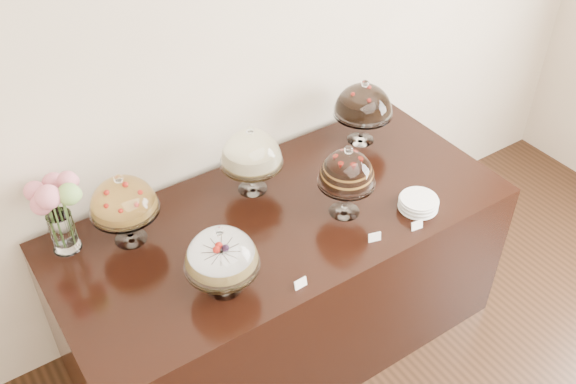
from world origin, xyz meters
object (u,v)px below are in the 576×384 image
cake_stand_choco_layer (347,171)px  cake_stand_fruit_tart (123,199)px  cake_stand_dark_choco (364,102)px  plate_stack (418,203)px  display_counter (283,280)px  cake_stand_cheesecake (251,151)px  flower_vase (56,205)px  cake_stand_sugar_sponge (221,253)px

cake_stand_choco_layer → cake_stand_fruit_tart: cake_stand_choco_layer is taller
cake_stand_dark_choco → plate_stack: bearing=-102.4°
display_counter → cake_stand_cheesecake: size_ratio=5.92×
cake_stand_dark_choco → flower_vase: (-1.63, 0.07, 0.01)m
cake_stand_cheesecake → cake_stand_sugar_sponge: bearing=-131.6°
cake_stand_fruit_tart → plate_stack: 1.38m
cake_stand_sugar_sponge → cake_stand_fruit_tart: 0.54m
cake_stand_choco_layer → plate_stack: 0.42m
cake_stand_fruit_tart → cake_stand_cheesecake: bearing=0.2°
cake_stand_cheesecake → cake_stand_dark_choco: 0.72m
plate_stack → display_counter: bearing=151.0°
cake_stand_choco_layer → cake_stand_dark_choco: bearing=44.1°
flower_vase → plate_stack: 1.65m
cake_stand_sugar_sponge → cake_stand_cheesecake: 0.67m
cake_stand_sugar_sponge → cake_stand_cheesecake: bearing=48.4°
cake_stand_sugar_sponge → display_counter: bearing=28.5°
cake_stand_sugar_sponge → cake_stand_dark_choco: size_ratio=0.92×
flower_vase → display_counter: bearing=-21.5°
cake_stand_choco_layer → cake_stand_cheesecake: 0.48m
cake_stand_fruit_tart → flower_vase: size_ratio=0.91×
cake_stand_sugar_sponge → cake_stand_cheesecake: (0.44, 0.50, 0.03)m
cake_stand_cheesecake → plate_stack: cake_stand_cheesecake is taller
cake_stand_choco_layer → display_counter: bearing=152.1°
cake_stand_sugar_sponge → flower_vase: 0.77m
display_counter → flower_vase: (-0.92, 0.36, 0.70)m
cake_stand_cheesecake → plate_stack: size_ratio=2.00×
cake_stand_dark_choco → plate_stack: 0.66m
cake_stand_sugar_sponge → plate_stack: 1.04m
cake_stand_choco_layer → flower_vase: bearing=157.0°
cake_stand_fruit_tart → flower_vase: 0.28m
cake_stand_cheesecake → display_counter: bearing=-87.7°
display_counter → cake_stand_cheesecake: cake_stand_cheesecake is taller
cake_stand_cheesecake → cake_stand_fruit_tart: (-0.65, -0.00, 0.01)m
cake_stand_choco_layer → cake_stand_dark_choco: (0.44, 0.43, -0.01)m
flower_vase → cake_stand_choco_layer: bearing=-23.0°
display_counter → cake_stand_dark_choco: size_ratio=5.92×
cake_stand_cheesecake → cake_stand_dark_choco: (0.72, 0.04, 0.01)m
cake_stand_dark_choco → plate_stack: cake_stand_dark_choco is taller
cake_stand_fruit_tart → flower_vase: (-0.26, 0.11, 0.01)m
flower_vase → cake_stand_dark_choco: bearing=-2.6°
cake_stand_cheesecake → flower_vase: flower_vase is taller
display_counter → cake_stand_dark_choco: bearing=22.2°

